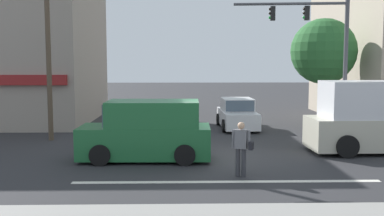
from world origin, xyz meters
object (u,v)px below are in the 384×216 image
at_px(box_truck_crossing_rightbound, 377,120).
at_px(pedestrian_mid_crossing, 242,146).
at_px(sedan_crossing_center, 237,115).
at_px(traffic_light_mast, 323,46).
at_px(utility_pole_near_left, 48,36).
at_px(van_parked_curbside, 148,132).
at_px(street_tree, 324,52).

bearing_deg(box_truck_crossing_rightbound, pedestrian_mid_crossing, -147.88).
distance_m(sedan_crossing_center, pedestrian_mid_crossing, 10.04).
relative_size(traffic_light_mast, box_truck_crossing_rightbound, 1.10).
xyz_separation_m(traffic_light_mast, pedestrian_mid_crossing, (-4.24, -5.90, -3.22)).
bearing_deg(utility_pole_near_left, pedestrian_mid_crossing, -40.64).
height_order(sedan_crossing_center, van_parked_curbside, van_parked_curbside).
relative_size(street_tree, sedan_crossing_center, 1.38).
relative_size(box_truck_crossing_rightbound, van_parked_curbside, 1.22).
bearing_deg(street_tree, box_truck_crossing_rightbound, -88.96).
bearing_deg(traffic_light_mast, box_truck_crossing_rightbound, -57.91).
distance_m(street_tree, utility_pole_near_left, 13.67).
relative_size(utility_pole_near_left, van_parked_curbside, 1.92).
height_order(traffic_light_mast, sedan_crossing_center, traffic_light_mast).
distance_m(street_tree, box_truck_crossing_rightbound, 6.97).
relative_size(traffic_light_mast, sedan_crossing_center, 1.49).
distance_m(box_truck_crossing_rightbound, pedestrian_mid_crossing, 6.73).
height_order(box_truck_crossing_rightbound, pedestrian_mid_crossing, box_truck_crossing_rightbound).
height_order(street_tree, van_parked_curbside, street_tree).
distance_m(utility_pole_near_left, van_parked_curbside, 7.17).
relative_size(street_tree, traffic_light_mast, 0.92).
xyz_separation_m(box_truck_crossing_rightbound, van_parked_curbside, (-8.72, -1.17, -0.25)).
height_order(sedan_crossing_center, pedestrian_mid_crossing, pedestrian_mid_crossing).
height_order(traffic_light_mast, van_parked_curbside, traffic_light_mast).
bearing_deg(street_tree, sedan_crossing_center, 179.92).
distance_m(street_tree, sedan_crossing_center, 5.56).
bearing_deg(utility_pole_near_left, sedan_crossing_center, 21.34).
relative_size(box_truck_crossing_rightbound, pedestrian_mid_crossing, 3.38).
bearing_deg(street_tree, van_parked_curbside, -138.68).
bearing_deg(sedan_crossing_center, van_parked_curbside, -118.63).
bearing_deg(sedan_crossing_center, utility_pole_near_left, -158.66).
relative_size(traffic_light_mast, pedestrian_mid_crossing, 3.71).
relative_size(utility_pole_near_left, pedestrian_mid_crossing, 5.32).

